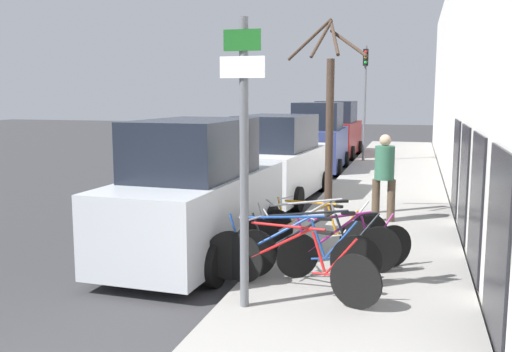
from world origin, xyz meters
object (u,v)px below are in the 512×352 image
at_px(bicycle_2, 316,248).
at_px(traffic_light, 365,88).
at_px(bicycle_1, 292,254).
at_px(signpost, 244,155).
at_px(parked_car_0, 197,195).
at_px(parked_car_1, 278,161).
at_px(parked_car_2, 318,141).
at_px(bicycle_3, 347,247).
at_px(bicycle_5, 316,230).
at_px(bicycle_0, 295,265).
at_px(street_tree, 329,121).
at_px(parked_car_3, 337,132).
at_px(pedestrian_near, 384,171).
at_px(bicycle_4, 314,234).

height_order(bicycle_2, traffic_light, traffic_light).
bearing_deg(bicycle_1, signpost, 151.84).
bearing_deg(parked_car_0, bicycle_2, -20.86).
relative_size(parked_car_1, parked_car_2, 1.16).
height_order(bicycle_3, bicycle_5, bicycle_3).
bearing_deg(bicycle_5, bicycle_2, -148.92).
bearing_deg(bicycle_0, street_tree, 22.80).
bearing_deg(parked_car_3, bicycle_3, -80.51).
xyz_separation_m(bicycle_3, pedestrian_near, (0.33, 3.70, 0.66)).
bearing_deg(parked_car_2, traffic_light, 59.03).
xyz_separation_m(bicycle_3, bicycle_4, (-0.58, 0.53, 0.03)).
relative_size(bicycle_2, parked_car_0, 0.51).
bearing_deg(parked_car_2, bicycle_2, -81.91).
relative_size(parked_car_3, traffic_light, 0.97).
bearing_deg(bicycle_2, bicycle_5, -11.77).
bearing_deg(signpost, bicycle_5, 80.94).
bearing_deg(street_tree, bicycle_2, -83.82).
xyz_separation_m(bicycle_2, parked_car_0, (-2.23, 0.95, 0.50)).
height_order(bicycle_3, bicycle_4, bicycle_4).
distance_m(parked_car_0, street_tree, 3.73).
height_order(bicycle_1, bicycle_3, bicycle_1).
relative_size(bicycle_5, parked_car_2, 0.49).
distance_m(bicycle_3, parked_car_1, 6.88).
xyz_separation_m(bicycle_1, bicycle_2, (0.27, 0.43, -0.00)).
bearing_deg(bicycle_0, bicycle_3, -5.94).
bearing_deg(parked_car_2, parked_car_1, -92.45).
bearing_deg(pedestrian_near, street_tree, 173.85).
bearing_deg(bicycle_4, pedestrian_near, -44.29).
height_order(bicycle_0, bicycle_3, bicycle_0).
bearing_deg(parked_car_1, bicycle_1, -70.95).
distance_m(bicycle_0, bicycle_3, 1.27).
height_order(signpost, parked_car_3, signpost).
height_order(bicycle_0, traffic_light, traffic_light).
relative_size(bicycle_1, parked_car_0, 0.52).
relative_size(bicycle_0, bicycle_2, 0.96).
bearing_deg(pedestrian_near, bicycle_2, -104.51).
height_order(bicycle_5, parked_car_0, parked_car_0).
relative_size(bicycle_2, traffic_light, 0.53).
xyz_separation_m(bicycle_5, street_tree, (-0.21, 2.75, 1.69)).
bearing_deg(bicycle_2, bicycle_4, -9.78).
height_order(bicycle_1, parked_car_2, parked_car_2).
distance_m(bicycle_1, street_tree, 4.74).
relative_size(bicycle_0, pedestrian_near, 1.27).
height_order(bicycle_1, bicycle_5, bicycle_1).
bearing_deg(bicycle_5, parked_car_3, 27.61).
relative_size(bicycle_4, parked_car_0, 0.48).
bearing_deg(parked_car_2, pedestrian_near, -73.01).
relative_size(bicycle_3, street_tree, 0.44).
bearing_deg(traffic_light, bicycle_4, -88.06).
height_order(bicycle_4, parked_car_2, parked_car_2).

